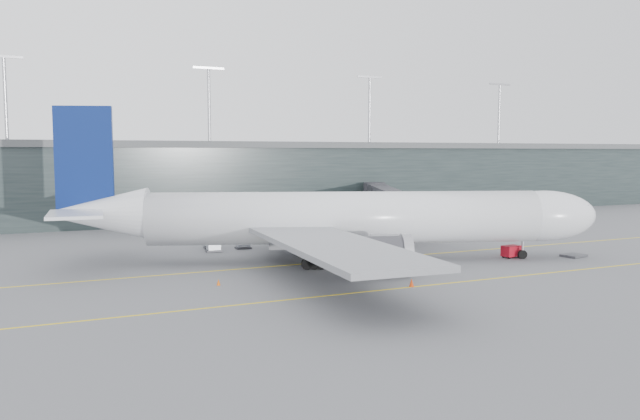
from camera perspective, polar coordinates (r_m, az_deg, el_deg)
name	(u,v)px	position (r m, az deg, el deg)	size (l,w,h in m)	color
ground	(268,260)	(76.46, -4.75, -4.62)	(320.00, 320.00, 0.00)	slate
taxiline_a	(280,266)	(72.76, -3.71, -5.11)	(160.00, 0.25, 0.02)	yellow
taxiline_b	(340,294)	(58.33, 1.83, -7.72)	(160.00, 0.25, 0.02)	yellow
taxiline_lead_main	(256,238)	(96.77, -5.88, -2.53)	(0.25, 60.00, 0.02)	yellow
terminal	(174,179)	(131.59, -13.18, 2.75)	(240.00, 36.00, 29.00)	#1E2829
main_aircraft	(341,219)	(74.77, 1.91, -0.82)	(63.84, 58.87, 18.44)	white
jet_bridge	(373,197)	(110.03, 4.82, 1.22)	(20.38, 44.91, 7.16)	#2D2C31
gse_cart	(511,251)	(81.64, 17.08, -3.59)	(2.42, 1.71, 1.54)	#AB0C1B
baggage_dolly	(574,255)	(85.09, 22.17, -3.87)	(2.80, 2.24, 0.28)	#3A3B3F
uld_a	(214,245)	(83.73, -9.71, -3.14)	(2.09, 1.69, 1.86)	#3B3B40
uld_b	(212,241)	(86.93, -9.86, -2.78)	(2.33, 1.94, 1.98)	#3B3B40
uld_c	(243,242)	(85.88, -7.05, -2.89)	(2.11, 1.72, 1.86)	#3B3B40
cone_nose	(512,248)	(86.86, 17.17, -3.38)	(0.50, 0.50, 0.80)	orange
cone_wing_stbd	(412,283)	(62.08, 8.37, -6.60)	(0.50, 0.50, 0.80)	red
cone_wing_port	(314,240)	(91.30, -0.56, -2.76)	(0.43, 0.43, 0.69)	#EA4F0D
cone_tail	(218,282)	(62.93, -9.27, -6.53)	(0.39, 0.39, 0.63)	#DE5A0C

